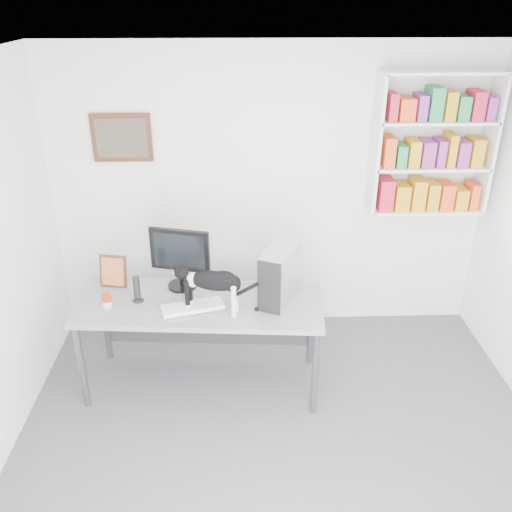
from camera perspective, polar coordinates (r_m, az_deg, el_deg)
The scene contains 11 objects.
room at distance 3.23m, azimuth 3.58°, elevation -5.64°, with size 4.01×4.01×2.70m.
bookshelf at distance 5.03m, azimuth 18.13°, elevation 11.12°, with size 1.03×0.28×1.24m, color white.
wall_art at distance 4.94m, azimuth -13.95°, elevation 11.99°, with size 0.52×0.04×0.42m, color #4D2A18.
desk at distance 4.59m, azimuth -5.64°, elevation -9.14°, with size 1.94×0.76×0.81m, color gray.
monitor at distance 4.48m, azimuth -7.96°, elevation -0.23°, with size 0.50×0.24×0.53m, color black.
keyboard at distance 4.28m, azimuth -6.70°, elevation -5.34°, with size 0.48×0.18×0.04m, color white.
pc_tower at distance 4.27m, azimuth 2.48°, elevation -2.02°, with size 0.20×0.45×0.45m, color #B1B1B6.
speaker at distance 4.41m, azimuth -12.44°, elevation -3.36°, with size 0.10×0.10×0.22m, color black.
leaning_print at distance 4.67m, azimuth -14.82°, elevation -1.50°, with size 0.23×0.09×0.28m, color #4D2A18.
soup_can at distance 4.41m, azimuth -15.42°, elevation -4.60°, with size 0.07×0.07×0.11m, color #B0290F.
cat at distance 4.15m, azimuth -4.53°, elevation -3.68°, with size 0.59×0.16×0.37m, color black, non-canonical shape.
Camera 1 is at (-0.29, -2.73, 3.06)m, focal length 38.00 mm.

